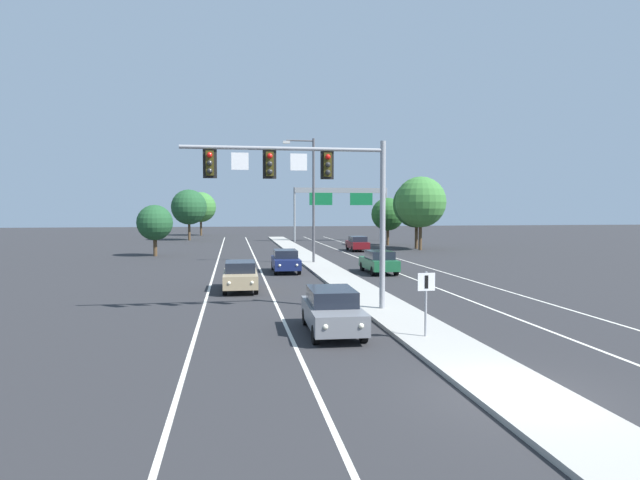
{
  "coord_description": "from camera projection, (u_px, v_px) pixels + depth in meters",
  "views": [
    {
      "loc": [
        -6.65,
        -11.56,
        4.42
      ],
      "look_at": [
        -3.2,
        9.69,
        3.2
      ],
      "focal_mm": 30.11,
      "sensor_mm": 36.0,
      "label": 1
    }
  ],
  "objects": [
    {
      "name": "highway_sign_gantry",
      "position": [
        341.0,
        197.0,
        74.48
      ],
      "size": [
        13.28,
        0.42,
        7.5
      ],
      "color": "gray",
      "rests_on": "ground"
    },
    {
      "name": "median_sign_post",
      "position": [
        426.0,
        294.0,
        18.01
      ],
      "size": [
        0.6,
        0.1,
        2.2
      ],
      "color": "gray",
      "rests_on": "median_island"
    },
    {
      "name": "edge_stripe_left",
      "position": [
        213.0,
        275.0,
        36.07
      ],
      "size": [
        0.14,
        100.0,
        0.01
      ],
      "primitive_type": "cube",
      "color": "silver",
      "rests_on": "ground"
    },
    {
      "name": "car_oncoming_navy",
      "position": [
        286.0,
        261.0,
        37.9
      ],
      "size": [
        1.87,
        4.49,
        1.58
      ],
      "color": "#141E4C",
      "rests_on": "ground"
    },
    {
      "name": "tree_far_right_a",
      "position": [
        388.0,
        214.0,
        66.3
      ],
      "size": [
        4.07,
        4.07,
        5.89
      ],
      "color": "#4C3823",
      "rests_on": "ground"
    },
    {
      "name": "tree_far_left_a",
      "position": [
        189.0,
        207.0,
        77.19
      ],
      "size": [
        5.07,
        5.07,
        7.33
      ],
      "color": "#4C3823",
      "rests_on": "ground"
    },
    {
      "name": "tree_far_left_c",
      "position": [
        155.0,
        223.0,
        50.86
      ],
      "size": [
        3.37,
        3.37,
        4.88
      ],
      "color": "#4C3823",
      "rests_on": "ground"
    },
    {
      "name": "tree_far_right_c",
      "position": [
        421.0,
        202.0,
        58.38
      ],
      "size": [
        5.55,
        5.55,
        8.03
      ],
      "color": "#4C3823",
      "rests_on": "ground"
    },
    {
      "name": "street_lamp_median",
      "position": [
        311.0,
        193.0,
        43.34
      ],
      "size": [
        2.58,
        0.28,
        10.0
      ],
      "color": "#4C4C51",
      "rests_on": "median_island"
    },
    {
      "name": "lane_stripe_receding_center",
      "position": [
        395.0,
        272.0,
        38.1
      ],
      "size": [
        0.14,
        100.0,
        0.01
      ],
      "primitive_type": "cube",
      "color": "silver",
      "rests_on": "ground"
    },
    {
      "name": "overhead_signal_mast",
      "position": [
        312.0,
        183.0,
        22.46
      ],
      "size": [
        8.59,
        0.44,
        7.2
      ],
      "color": "gray",
      "rests_on": "median_island"
    },
    {
      "name": "car_oncoming_tan",
      "position": [
        240.0,
        275.0,
        29.33
      ],
      "size": [
        1.85,
        4.48,
        1.58
      ],
      "color": "tan",
      "rests_on": "ground"
    },
    {
      "name": "median_island",
      "position": [
        352.0,
        286.0,
        30.44
      ],
      "size": [
        2.4,
        110.0,
        0.15
      ],
      "primitive_type": "cube",
      "color": "#9E9B93",
      "rests_on": "ground"
    },
    {
      "name": "car_oncoming_grey",
      "position": [
        332.0,
        310.0,
        19.21
      ],
      "size": [
        1.91,
        4.51,
        1.58
      ],
      "color": "slate",
      "rests_on": "ground"
    },
    {
      "name": "car_receding_darkred",
      "position": [
        357.0,
        243.0,
        57.34
      ],
      "size": [
        1.9,
        4.5,
        1.58
      ],
      "color": "#5B0F14",
      "rests_on": "ground"
    },
    {
      "name": "ground_plane",
      "position": [
        518.0,
        396.0,
        12.71
      ],
      "size": [
        260.0,
        260.0,
        0.0
      ],
      "primitive_type": "plane",
      "color": "#28282B"
    },
    {
      "name": "car_receding_green",
      "position": [
        379.0,
        261.0,
        37.27
      ],
      "size": [
        1.82,
        4.47,
        1.58
      ],
      "color": "#195633",
      "rests_on": "ground"
    },
    {
      "name": "edge_stripe_right",
      "position": [
        439.0,
        271.0,
        38.63
      ],
      "size": [
        0.14,
        100.0,
        0.01
      ],
      "primitive_type": "cube",
      "color": "silver",
      "rests_on": "ground"
    },
    {
      "name": "tree_far_right_b",
      "position": [
        417.0,
        204.0,
        60.33
      ],
      "size": [
        5.34,
        5.34,
        7.72
      ],
      "color": "#4C3823",
      "rests_on": "ground"
    },
    {
      "name": "lane_stripe_oncoming_center",
      "position": [
        262.0,
        274.0,
        36.59
      ],
      "size": [
        0.14,
        100.0,
        0.01
      ],
      "primitive_type": "cube",
      "color": "silver",
      "rests_on": "ground"
    },
    {
      "name": "tree_far_left_b",
      "position": [
        201.0,
        207.0,
        91.51
      ],
      "size": [
        5.13,
        5.13,
        7.42
      ],
      "color": "#4C3823",
      "rests_on": "ground"
    }
  ]
}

